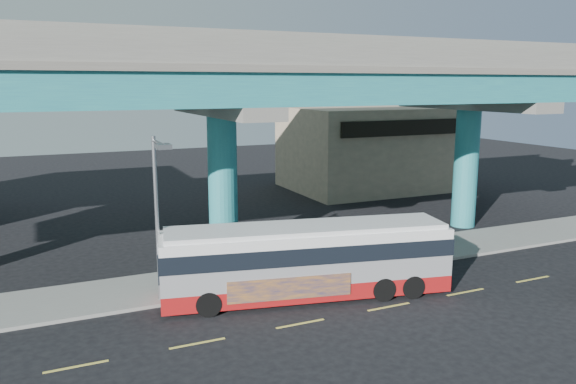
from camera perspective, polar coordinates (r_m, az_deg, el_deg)
name	(u,v)px	position (r m, az deg, el deg)	size (l,w,h in m)	color
ground	(297,321)	(22.10, 0.93, -12.95)	(120.00, 120.00, 0.00)	black
sidewalk	(247,275)	(26.80, -4.14, -8.44)	(70.00, 4.00, 0.15)	gray
lane_markings	(300,324)	(21.85, 1.27, -13.22)	(58.00, 0.12, 0.01)	#D8C64C
viaduct	(220,80)	(28.71, -6.93, 11.23)	(52.00, 12.40, 11.70)	#227083
building_beige	(372,148)	(49.41, 8.52, 4.47)	(14.00, 10.23, 7.00)	#C3AA8B
transit_bus	(307,258)	(23.86, 1.93, -6.72)	(12.47, 5.03, 3.13)	maroon
street_lamp	(159,196)	(22.57, -13.02, -0.40)	(0.50, 2.26, 6.79)	gray
stop_sign	(413,226)	(29.09, 12.59, -3.43)	(0.72, 0.08, 2.41)	gray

